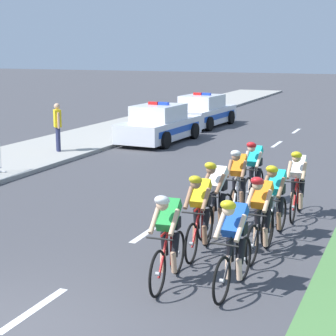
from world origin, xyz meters
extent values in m
cube|color=#A3A099|center=(-7.27, 14.00, 0.06)|extent=(3.61, 60.00, 0.12)
cube|color=#9E9E99|center=(-5.54, 14.00, 0.07)|extent=(0.16, 60.00, 0.13)
cube|color=white|center=(0.00, 1.02, 0.00)|extent=(0.14, 1.60, 0.01)
cube|color=white|center=(0.00, 5.02, 0.00)|extent=(0.14, 1.60, 0.01)
cube|color=white|center=(0.00, 9.02, 0.00)|extent=(0.14, 1.60, 0.01)
cube|color=white|center=(0.00, 13.02, 0.00)|extent=(0.14, 1.60, 0.01)
cube|color=white|center=(0.00, 17.02, 0.00)|extent=(0.14, 1.60, 0.01)
cube|color=white|center=(0.00, 21.02, 0.00)|extent=(0.14, 1.60, 0.01)
torus|color=black|center=(1.46, 2.13, 0.36)|extent=(0.10, 0.73, 0.72)
cylinder|color=#99999E|center=(1.46, 2.13, 0.36)|extent=(0.06, 0.06, 0.06)
torus|color=black|center=(1.38, 3.12, 0.36)|extent=(0.10, 0.73, 0.72)
cylinder|color=#99999E|center=(1.38, 3.12, 0.36)|extent=(0.06, 0.06, 0.06)
cylinder|color=#B21919|center=(1.42, 2.57, 0.90)|extent=(0.08, 0.55, 0.04)
cylinder|color=#B21919|center=(1.44, 2.40, 0.58)|extent=(0.07, 0.48, 0.63)
cylinder|color=#B21919|center=(1.41, 2.77, 0.60)|extent=(0.04, 0.04, 0.65)
cylinder|color=black|center=(1.45, 2.23, 0.88)|extent=(0.42, 0.06, 0.03)
cube|color=black|center=(1.41, 2.77, 0.94)|extent=(0.12, 0.23, 0.05)
cube|color=green|center=(1.42, 2.65, 1.14)|extent=(0.32, 0.56, 0.46)
cube|color=black|center=(1.41, 2.76, 0.98)|extent=(0.29, 0.22, 0.18)
cylinder|color=black|center=(1.50, 2.72, 0.64)|extent=(0.13, 0.23, 0.40)
cylinder|color=tan|center=(1.51, 2.64, 0.37)|extent=(0.10, 0.16, 0.36)
cylinder|color=black|center=(1.32, 2.71, 0.64)|extent=(0.12, 0.18, 0.40)
cylinder|color=tan|center=(1.33, 2.63, 0.37)|extent=(0.10, 0.13, 0.36)
cylinder|color=tan|center=(1.59, 2.45, 1.09)|extent=(0.10, 0.41, 0.35)
cylinder|color=tan|center=(1.27, 2.42, 1.09)|extent=(0.10, 0.41, 0.35)
sphere|color=tan|center=(1.44, 2.35, 1.38)|extent=(0.19, 0.19, 0.19)
ellipsoid|color=white|center=(1.44, 2.34, 1.45)|extent=(0.25, 0.33, 0.24)
torus|color=black|center=(2.43, 2.24, 0.36)|extent=(0.08, 0.73, 0.72)
cylinder|color=#99999E|center=(2.43, 2.24, 0.36)|extent=(0.06, 0.06, 0.06)
torus|color=black|center=(2.48, 3.24, 0.36)|extent=(0.08, 0.73, 0.72)
cylinder|color=#99999E|center=(2.48, 3.24, 0.36)|extent=(0.06, 0.06, 0.06)
cylinder|color=black|center=(2.45, 2.69, 0.90)|extent=(0.06, 0.55, 0.04)
cylinder|color=black|center=(2.44, 2.51, 0.58)|extent=(0.06, 0.48, 0.63)
cylinder|color=black|center=(2.46, 2.89, 0.60)|extent=(0.04, 0.04, 0.65)
cylinder|color=black|center=(2.43, 2.34, 0.88)|extent=(0.42, 0.05, 0.03)
cube|color=black|center=(2.46, 2.89, 0.94)|extent=(0.11, 0.22, 0.05)
cube|color=blue|center=(2.45, 2.76, 1.14)|extent=(0.31, 0.55, 0.47)
cube|color=black|center=(2.46, 2.88, 0.98)|extent=(0.29, 0.21, 0.18)
cylinder|color=black|center=(2.55, 2.82, 0.64)|extent=(0.12, 0.23, 0.40)
cylinder|color=beige|center=(2.54, 2.75, 0.37)|extent=(0.10, 0.16, 0.36)
cylinder|color=black|center=(2.37, 2.83, 0.64)|extent=(0.12, 0.17, 0.40)
cylinder|color=beige|center=(2.36, 2.75, 0.37)|extent=(0.10, 0.13, 0.36)
cylinder|color=beige|center=(2.60, 2.54, 1.09)|extent=(0.10, 0.40, 0.35)
cylinder|color=beige|center=(2.28, 2.56, 1.09)|extent=(0.10, 0.40, 0.35)
sphere|color=beige|center=(2.44, 2.46, 1.38)|extent=(0.19, 0.19, 0.19)
ellipsoid|color=yellow|center=(2.44, 2.45, 1.45)|extent=(0.25, 0.33, 0.24)
torus|color=black|center=(1.44, 3.63, 0.36)|extent=(0.08, 0.73, 0.72)
cylinder|color=#99999E|center=(1.44, 3.63, 0.36)|extent=(0.06, 0.06, 0.06)
torus|color=black|center=(1.39, 4.63, 0.36)|extent=(0.08, 0.73, 0.72)
cylinder|color=#99999E|center=(1.39, 4.63, 0.36)|extent=(0.06, 0.06, 0.06)
cylinder|color=#B21919|center=(1.41, 4.08, 0.90)|extent=(0.06, 0.55, 0.04)
cylinder|color=#B21919|center=(1.42, 3.91, 0.58)|extent=(0.06, 0.48, 0.63)
cylinder|color=#B21919|center=(1.40, 4.28, 0.60)|extent=(0.04, 0.04, 0.65)
cylinder|color=black|center=(1.43, 3.73, 0.88)|extent=(0.42, 0.05, 0.03)
cube|color=black|center=(1.40, 4.28, 0.94)|extent=(0.11, 0.22, 0.05)
cube|color=yellow|center=(1.41, 4.16, 1.14)|extent=(0.31, 0.55, 0.47)
cube|color=black|center=(1.40, 4.27, 0.98)|extent=(0.29, 0.21, 0.18)
cylinder|color=black|center=(1.50, 4.23, 0.64)|extent=(0.12, 0.23, 0.40)
cylinder|color=#9E7051|center=(1.50, 4.15, 0.37)|extent=(0.10, 0.16, 0.36)
cylinder|color=black|center=(1.32, 4.22, 0.64)|extent=(0.12, 0.17, 0.40)
cylinder|color=#9E7051|center=(1.32, 4.14, 0.37)|extent=(0.10, 0.13, 0.36)
cylinder|color=#9E7051|center=(1.58, 3.95, 1.09)|extent=(0.10, 0.40, 0.35)
cylinder|color=#9E7051|center=(1.26, 3.93, 1.09)|extent=(0.10, 0.40, 0.35)
sphere|color=#9E7051|center=(1.43, 3.86, 1.38)|extent=(0.19, 0.19, 0.19)
ellipsoid|color=yellow|center=(1.43, 3.85, 1.45)|extent=(0.25, 0.33, 0.24)
torus|color=black|center=(2.43, 3.94, 0.36)|extent=(0.08, 0.73, 0.72)
cylinder|color=#99999E|center=(2.43, 3.94, 0.36)|extent=(0.06, 0.06, 0.06)
torus|color=black|center=(2.48, 4.94, 0.36)|extent=(0.08, 0.73, 0.72)
cylinder|color=#99999E|center=(2.48, 4.94, 0.36)|extent=(0.06, 0.06, 0.06)
cylinder|color=black|center=(2.45, 4.39, 0.90)|extent=(0.06, 0.55, 0.04)
cylinder|color=black|center=(2.44, 4.21, 0.58)|extent=(0.06, 0.48, 0.63)
cylinder|color=black|center=(2.46, 4.59, 0.60)|extent=(0.04, 0.04, 0.65)
cylinder|color=black|center=(2.43, 4.04, 0.88)|extent=(0.42, 0.05, 0.03)
cube|color=black|center=(2.46, 4.59, 0.94)|extent=(0.11, 0.22, 0.05)
cube|color=orange|center=(2.45, 4.46, 1.14)|extent=(0.31, 0.56, 0.45)
cube|color=black|center=(2.46, 4.58, 0.98)|extent=(0.29, 0.21, 0.18)
cylinder|color=black|center=(2.55, 4.52, 0.64)|extent=(0.12, 0.23, 0.40)
cylinder|color=tan|center=(2.54, 4.44, 0.37)|extent=(0.10, 0.16, 0.36)
cylinder|color=black|center=(2.37, 4.53, 0.64)|extent=(0.12, 0.17, 0.40)
cylinder|color=tan|center=(2.36, 4.45, 0.37)|extent=(0.10, 0.13, 0.36)
cylinder|color=tan|center=(2.60, 4.24, 1.09)|extent=(0.09, 0.40, 0.35)
cylinder|color=tan|center=(2.28, 4.25, 1.09)|extent=(0.09, 0.40, 0.35)
sphere|color=tan|center=(2.44, 4.16, 1.38)|extent=(0.19, 0.19, 0.19)
ellipsoid|color=red|center=(2.44, 4.15, 1.45)|extent=(0.24, 0.32, 0.24)
torus|color=black|center=(1.26, 4.89, 0.36)|extent=(0.12, 0.72, 0.72)
cylinder|color=#99999E|center=(1.26, 4.89, 0.36)|extent=(0.07, 0.07, 0.06)
torus|color=black|center=(1.37, 5.88, 0.36)|extent=(0.12, 0.72, 0.72)
cylinder|color=#99999E|center=(1.37, 5.88, 0.36)|extent=(0.07, 0.07, 0.06)
cylinder|color=black|center=(1.31, 5.34, 0.90)|extent=(0.10, 0.55, 0.04)
cylinder|color=black|center=(1.29, 5.16, 0.58)|extent=(0.09, 0.48, 0.63)
cylinder|color=black|center=(1.33, 5.54, 0.60)|extent=(0.04, 0.04, 0.65)
cylinder|color=black|center=(1.27, 4.99, 0.88)|extent=(0.42, 0.07, 0.03)
cube|color=black|center=(1.33, 5.54, 0.94)|extent=(0.12, 0.23, 0.05)
cube|color=white|center=(1.31, 5.41, 1.14)|extent=(0.34, 0.57, 0.46)
cube|color=black|center=(1.33, 5.53, 0.98)|extent=(0.30, 0.23, 0.18)
cylinder|color=black|center=(1.41, 5.47, 0.64)|extent=(0.13, 0.23, 0.40)
cylinder|color=#9E7051|center=(1.40, 5.39, 0.37)|extent=(0.11, 0.16, 0.36)
cylinder|color=black|center=(1.23, 5.49, 0.64)|extent=(0.13, 0.18, 0.40)
cylinder|color=#9E7051|center=(1.22, 5.41, 0.37)|extent=(0.10, 0.13, 0.36)
cylinder|color=#9E7051|center=(1.45, 5.18, 1.09)|extent=(0.12, 0.41, 0.35)
cylinder|color=#9E7051|center=(1.13, 5.21, 1.09)|extent=(0.12, 0.41, 0.35)
sphere|color=#9E7051|center=(1.28, 5.11, 1.38)|extent=(0.19, 0.19, 0.19)
ellipsoid|color=yellow|center=(1.28, 5.10, 1.45)|extent=(0.26, 0.34, 0.24)
torus|color=black|center=(2.43, 5.03, 0.36)|extent=(0.08, 0.73, 0.72)
cylinder|color=#99999E|center=(2.43, 5.03, 0.36)|extent=(0.06, 0.06, 0.06)
torus|color=black|center=(2.49, 6.02, 0.36)|extent=(0.08, 0.73, 0.72)
cylinder|color=#99999E|center=(2.49, 6.02, 0.36)|extent=(0.06, 0.06, 0.06)
cylinder|color=silver|center=(2.46, 5.48, 0.90)|extent=(0.07, 0.55, 0.04)
cylinder|color=silver|center=(2.45, 5.30, 0.58)|extent=(0.07, 0.48, 0.63)
cylinder|color=silver|center=(2.47, 5.67, 0.60)|extent=(0.04, 0.04, 0.65)
cylinder|color=black|center=(2.44, 5.13, 0.88)|extent=(0.42, 0.05, 0.03)
cube|color=black|center=(2.47, 5.67, 0.94)|extent=(0.11, 0.23, 0.05)
cube|color=#19B2B7|center=(2.46, 5.55, 1.14)|extent=(0.31, 0.57, 0.44)
cube|color=black|center=(2.47, 5.66, 0.98)|extent=(0.29, 0.22, 0.18)
cylinder|color=black|center=(2.56, 5.61, 0.64)|extent=(0.12, 0.23, 0.40)
cylinder|color=#9E7051|center=(2.55, 5.53, 0.37)|extent=(0.10, 0.16, 0.36)
cylinder|color=black|center=(2.38, 5.62, 0.64)|extent=(0.12, 0.17, 0.40)
cylinder|color=#9E7051|center=(2.37, 5.54, 0.37)|extent=(0.10, 0.13, 0.36)
cylinder|color=#9E7051|center=(2.61, 5.33, 1.09)|extent=(0.10, 0.40, 0.35)
cylinder|color=#9E7051|center=(2.29, 5.34, 1.09)|extent=(0.10, 0.40, 0.35)
sphere|color=#9E7051|center=(2.45, 5.25, 1.38)|extent=(0.19, 0.19, 0.19)
ellipsoid|color=yellow|center=(2.45, 5.24, 1.45)|extent=(0.25, 0.33, 0.24)
torus|color=black|center=(1.37, 6.38, 0.36)|extent=(0.10, 0.73, 0.72)
cylinder|color=#99999E|center=(1.37, 6.38, 0.36)|extent=(0.06, 0.06, 0.06)
torus|color=black|center=(1.29, 7.38, 0.36)|extent=(0.10, 0.73, 0.72)
cylinder|color=#99999E|center=(1.29, 7.38, 0.36)|extent=(0.06, 0.06, 0.06)
cylinder|color=white|center=(1.33, 6.83, 0.90)|extent=(0.08, 0.55, 0.04)
cylinder|color=white|center=(1.35, 6.66, 0.58)|extent=(0.08, 0.48, 0.63)
cylinder|color=white|center=(1.32, 7.03, 0.60)|extent=(0.04, 0.04, 0.65)
cylinder|color=black|center=(1.36, 6.48, 0.88)|extent=(0.42, 0.06, 0.03)
cube|color=black|center=(1.32, 7.03, 0.94)|extent=(0.12, 0.23, 0.05)
cube|color=orange|center=(1.33, 6.91, 1.14)|extent=(0.32, 0.57, 0.46)
cube|color=black|center=(1.32, 7.02, 0.98)|extent=(0.29, 0.22, 0.18)
cylinder|color=black|center=(1.41, 6.98, 0.64)|extent=(0.13, 0.23, 0.40)
cylinder|color=#9E7051|center=(1.42, 6.90, 0.37)|extent=(0.10, 0.16, 0.36)
cylinder|color=black|center=(1.23, 6.96, 0.64)|extent=(0.12, 0.18, 0.40)
cylinder|color=#9E7051|center=(1.24, 6.88, 0.37)|extent=(0.10, 0.13, 0.36)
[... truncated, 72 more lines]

